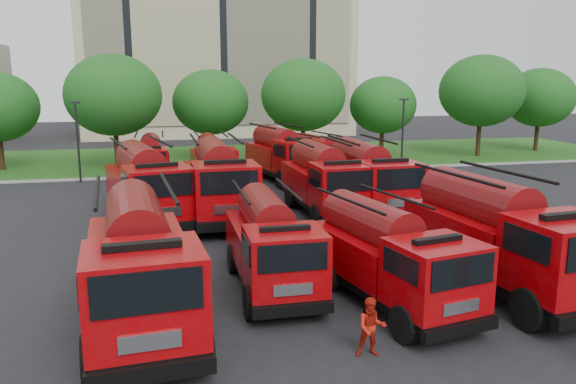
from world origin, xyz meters
name	(u,v)px	position (x,y,z in m)	size (l,w,h in m)	color
ground	(296,252)	(0.00, 0.00, 0.00)	(140.00, 140.00, 0.00)	black
lawn	(222,158)	(0.00, 26.00, 0.06)	(70.00, 16.00, 0.12)	#274D14
curb	(235,174)	(0.00, 17.90, 0.07)	(70.00, 0.30, 0.14)	gray
apartment_building	(216,25)	(2.00, 47.94, 12.50)	(30.00, 14.18, 25.00)	beige
tree_2	(113,95)	(-8.00, 21.50, 5.35)	(6.72, 6.72, 8.22)	#382314
tree_3	(211,102)	(-1.00, 24.00, 4.68)	(5.88, 5.88, 7.19)	#382314
tree_4	(303,95)	(6.00, 22.50, 5.22)	(6.55, 6.55, 8.01)	#382314
tree_5	(383,105)	(13.00, 23.50, 4.35)	(5.46, 5.46, 6.68)	#382314
tree_6	(482,91)	(21.00, 22.00, 5.49)	(6.89, 6.89, 8.42)	#382314
tree_7	(540,98)	(28.00, 24.00, 4.82)	(6.05, 6.05, 7.39)	#382314
lamp_post_0	(77,137)	(-10.00, 17.20, 2.90)	(0.60, 0.25, 5.11)	black
lamp_post_1	(403,130)	(12.00, 17.20, 2.90)	(0.60, 0.25, 5.11)	black
fire_truck_0	(139,264)	(-5.57, -5.44, 1.74)	(3.29, 7.80, 3.46)	black
fire_truck_1	(271,243)	(-1.63, -3.37, 1.45)	(2.36, 6.36, 2.89)	black
fire_truck_2	(388,256)	(1.47, -5.44, 1.48)	(3.43, 6.75, 2.93)	black
fire_truck_3	(500,236)	(5.32, -5.12, 1.74)	(3.43, 7.82, 3.45)	black
fire_truck_4	(146,185)	(-5.62, 5.85, 1.77)	(4.21, 8.11, 3.52)	black
fire_truck_5	(219,181)	(-2.32, 5.82, 1.81)	(3.00, 7.94, 3.60)	black
fire_truck_6	(324,180)	(2.76, 5.53, 1.71)	(2.94, 7.53, 3.39)	black
fire_truck_7	(368,178)	(4.99, 5.51, 1.72)	(2.93, 7.59, 3.42)	black
fire_truck_8	(150,161)	(-5.59, 15.52, 1.50)	(2.46, 6.57, 2.98)	black
fire_truck_9	(213,161)	(-1.83, 14.41, 1.52)	(2.56, 6.67, 3.01)	black
fire_truck_10	(282,154)	(2.72, 15.07, 1.70)	(3.93, 7.78, 3.39)	black
fire_truck_11	(323,159)	(5.13, 13.90, 1.46)	(3.63, 6.72, 2.91)	black
firefighter_1	(370,356)	(-0.16, -8.38, 0.00)	(0.72, 0.39, 1.47)	#AE190D
firefighter_3	(535,258)	(8.53, -2.65, 0.00)	(1.23, 0.63, 1.90)	black
firefighter_4	(296,270)	(-0.48, -1.99, 0.00)	(0.75, 0.49, 1.54)	black
firefighter_5	(469,214)	(9.78, 4.07, 0.00)	(1.47, 0.63, 1.58)	#AE190D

